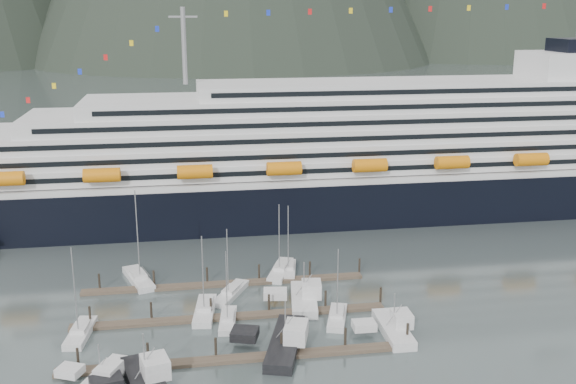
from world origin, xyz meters
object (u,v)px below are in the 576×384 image
at_px(sailboat_a, 81,333).
at_px(trawler_a, 100,380).
at_px(cruise_ship, 364,161).
at_px(sailboat_e, 139,279).
at_px(trawler_e, 303,298).
at_px(sailboat_f, 288,270).
at_px(sailboat_h, 337,318).
at_px(sailboat_c, 205,311).
at_px(sailboat_d, 231,294).
at_px(sailboat_b, 228,321).
at_px(trawler_b, 145,381).
at_px(trawler_d, 393,328).
at_px(sailboat_g, 280,271).
at_px(trawler_c, 284,341).

height_order(sailboat_a, trawler_a, sailboat_a).
distance_m(cruise_ship, sailboat_a, 79.59).
bearing_deg(sailboat_e, trawler_e, -135.04).
height_order(cruise_ship, sailboat_f, cruise_ship).
bearing_deg(trawler_a, sailboat_h, -44.07).
distance_m(sailboat_c, sailboat_d, 7.60).
distance_m(sailboat_d, trawler_a, 30.92).
bearing_deg(cruise_ship, sailboat_e, -144.93).
relative_size(sailboat_c, trawler_a, 1.15).
distance_m(sailboat_b, sailboat_f, 22.26).
distance_m(sailboat_b, trawler_e, 13.41).
bearing_deg(trawler_b, trawler_d, -89.29).
bearing_deg(sailboat_h, trawler_b, 134.98).
xyz_separation_m(cruise_ship, sailboat_h, (-19.15, -55.28, -11.63)).
bearing_deg(sailboat_g, sailboat_f, -69.50).
relative_size(sailboat_e, trawler_d, 1.48).
bearing_deg(sailboat_e, trawler_c, -160.13).
relative_size(sailboat_b, trawler_e, 0.97).
bearing_deg(sailboat_a, trawler_a, -155.80).
relative_size(sailboat_g, trawler_a, 1.15).
distance_m(sailboat_b, sailboat_d, 10.00).
bearing_deg(sailboat_e, sailboat_c, -161.64).
bearing_deg(sailboat_e, sailboat_h, -141.51).
bearing_deg(trawler_c, trawler_e, -3.85).
height_order(sailboat_c, trawler_a, sailboat_c).
xyz_separation_m(trawler_d, trawler_e, (-11.06, 12.14, 0.09)).
xyz_separation_m(sailboat_e, trawler_d, (37.62, -25.73, 0.43)).
relative_size(cruise_ship, sailboat_e, 12.18).
bearing_deg(sailboat_b, sailboat_d, 0.75).
bearing_deg(sailboat_c, sailboat_a, 111.94).
xyz_separation_m(sailboat_h, trawler_d, (6.99, -5.41, 0.48)).
bearing_deg(sailboat_f, sailboat_c, 144.59).
distance_m(sailboat_c, sailboat_g, 20.43).
bearing_deg(sailboat_b, trawler_b, 152.68).
relative_size(sailboat_b, trawler_c, 0.78).
xyz_separation_m(sailboat_g, trawler_d, (12.66, -25.73, 0.46)).
height_order(trawler_b, trawler_d, trawler_b).
height_order(sailboat_b, sailboat_f, sailboat_f).
distance_m(sailboat_d, sailboat_f, 14.02).
relative_size(trawler_a, trawler_d, 1.01).
distance_m(sailboat_d, sailboat_h, 19.22).
bearing_deg(sailboat_h, trawler_c, 144.82).
height_order(sailboat_d, sailboat_g, sailboat_g).
xyz_separation_m(sailboat_c, sailboat_g, (14.11, 14.77, -0.01)).
xyz_separation_m(sailboat_g, sailboat_h, (5.67, -20.33, -0.01)).
bearing_deg(trawler_c, sailboat_f, 6.42).
bearing_deg(trawler_b, trawler_e, -62.36).
relative_size(sailboat_c, trawler_e, 1.09).
height_order(sailboat_h, trawler_e, sailboat_h).
bearing_deg(sailboat_a, sailboat_e, -13.00).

